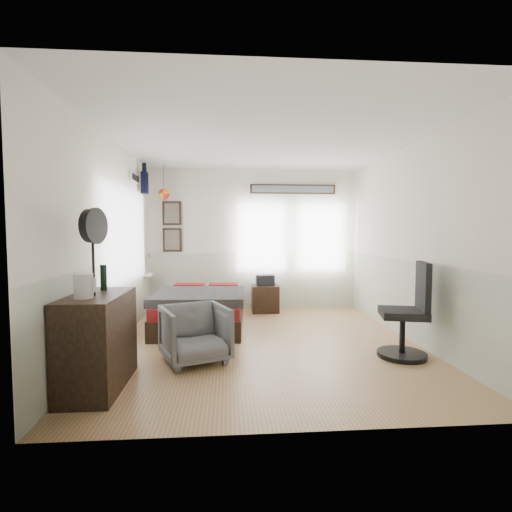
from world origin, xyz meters
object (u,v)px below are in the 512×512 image
at_px(bed, 201,309).
at_px(task_chair, 408,319).
at_px(dresser, 98,341).
at_px(nightstand, 265,299).
at_px(armchair, 195,334).

relative_size(bed, task_chair, 1.66).
relative_size(dresser, task_chair, 0.87).
bearing_deg(dresser, bed, 69.85).
xyz_separation_m(dresser, task_chair, (3.37, 0.61, 0.02)).
bearing_deg(nightstand, bed, -136.63).
height_order(armchair, nightstand, armchair).
bearing_deg(armchair, dresser, -164.57).
height_order(armchair, task_chair, task_chair).
distance_m(dresser, nightstand, 3.80).
xyz_separation_m(bed, task_chair, (2.55, -1.62, 0.18)).
height_order(bed, armchair, armchair).
height_order(bed, nightstand, bed).
xyz_separation_m(bed, nightstand, (1.11, 1.04, -0.04)).
distance_m(dresser, task_chair, 3.43).
bearing_deg(bed, armchair, -85.47).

